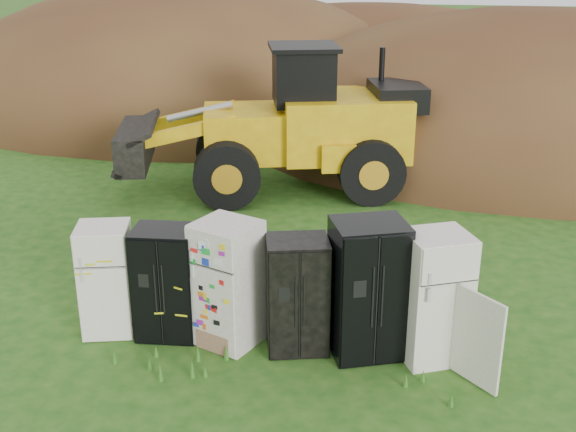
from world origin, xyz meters
name	(u,v)px	position (x,y,z in m)	size (l,w,h in m)	color
ground	(268,342)	(0.00, 0.00, 0.00)	(120.00, 120.00, 0.00)	#1C4C14
fridge_leftmost	(106,279)	(-2.36, -0.04, 0.82)	(0.73, 0.70, 1.65)	white
fridge_black_side	(166,283)	(-1.47, 0.00, 0.82)	(0.86, 0.68, 1.65)	black
fridge_sticker	(228,283)	(-0.55, -0.04, 0.91)	(0.81, 0.75, 1.82)	silver
fridge_dark_mid	(297,295)	(0.44, -0.04, 0.82)	(0.84, 0.69, 1.65)	black
fridge_black_right	(368,289)	(1.40, 0.03, 0.97)	(0.97, 0.81, 1.93)	black
fridge_open_door	(434,297)	(2.29, 0.04, 0.91)	(0.83, 0.76, 1.83)	white
wheel_loader	(266,120)	(-1.37, 6.64, 1.65)	(6.80, 2.76, 3.29)	#E0B80E
dirt_mound_right	(523,146)	(4.95, 11.67, 0.00)	(16.05, 11.77, 7.55)	#452516
dirt_mound_left	(187,108)	(-5.86, 14.67, 0.00)	(17.30, 12.97, 8.39)	#452516
dirt_mound_back	(371,99)	(0.28, 17.34, 0.00)	(17.99, 12.00, 6.75)	#452516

